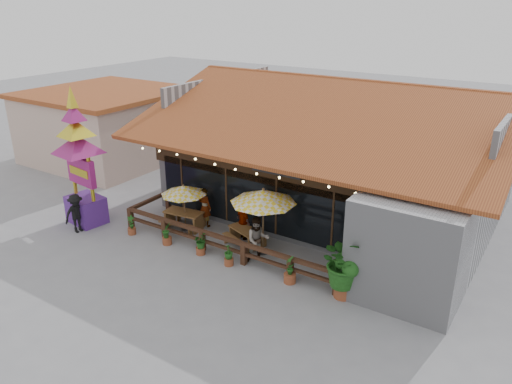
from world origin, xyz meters
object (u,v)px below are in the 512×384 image
Objects in this scene: thai_sign_tower at (78,148)px; umbrella_right at (263,197)px; picnic_table_left at (184,217)px; tropical_plant at (345,263)px; pedestrian at (77,213)px; picnic_table_right at (245,234)px; umbrella_left at (184,190)px.

umbrella_right is at bearing 12.93° from thai_sign_tower.
picnic_table_left is 0.28× the size of thai_sign_tower.
thai_sign_tower is (-8.15, -1.87, 1.07)m from umbrella_right.
thai_sign_tower is at bearing -167.07° from umbrella_right.
pedestrian is (-11.62, -1.56, -0.44)m from tropical_plant.
pedestrian is at bearing -160.38° from umbrella_right.
thai_sign_tower is 12.30m from tropical_plant.
tropical_plant reaches higher than picnic_table_right.
umbrella_right reaches higher than picnic_table_left.
umbrella_right is 1.46× the size of tropical_plant.
picnic_table_left is at bearing -179.64° from umbrella_right.
umbrella_left is 0.74× the size of umbrella_right.
umbrella_left is 1.34× the size of picnic_table_right.
umbrella_right is 2.15m from picnic_table_right.
umbrella_left is at bearing 171.82° from tropical_plant.
thai_sign_tower reaches higher than picnic_table_left.
thai_sign_tower is at bearing -176.73° from tropical_plant.
tropical_plant is at bearing -74.13° from pedestrian.
umbrella_left is at bearing -45.89° from pedestrian.
picnic_table_right is at bearing 4.00° from umbrella_left.
umbrella_left is at bearing -176.00° from picnic_table_right.
picnic_table_right is (3.00, 0.21, -1.35)m from umbrella_left.
pedestrian is (-3.72, -2.69, -0.97)m from umbrella_left.
thai_sign_tower is at bearing -156.48° from umbrella_left.
picnic_table_left is at bearing -176.52° from picnic_table_right.
umbrella_right reaches higher than umbrella_left.
umbrella_right is 1.92× the size of pedestrian.
pedestrian is at bearing -61.71° from thai_sign_tower.
umbrella_left reaches higher than pedestrian.
umbrella_right is (3.96, 0.05, 0.57)m from umbrella_left.
picnic_table_left reaches higher than picnic_table_right.
umbrella_left is 4.70m from pedestrian.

